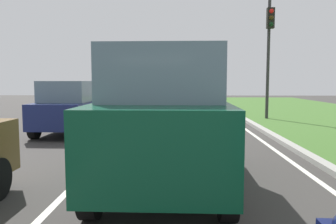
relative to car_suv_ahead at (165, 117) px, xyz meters
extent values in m
plane|color=#383533|center=(-0.86, 5.33, -1.17)|extent=(60.00, 60.00, 0.00)
cube|color=silver|center=(-1.56, 5.33, -1.16)|extent=(0.12, 32.00, 0.01)
cube|color=silver|center=(2.74, 5.33, -1.16)|extent=(0.12, 32.00, 0.01)
cube|color=#9E9B93|center=(3.24, 5.33, -1.11)|extent=(0.24, 48.00, 0.12)
cube|color=#0C472D|center=(0.00, 0.04, -0.24)|extent=(1.97, 4.53, 1.10)
cube|color=slate|center=(0.00, -0.11, 0.71)|extent=(1.74, 2.73, 0.80)
cylinder|color=black|center=(-0.85, 1.58, -0.79)|extent=(0.23, 0.76, 0.76)
cylinder|color=black|center=(0.90, 1.56, -0.79)|extent=(0.23, 0.76, 0.76)
cylinder|color=black|center=(-0.90, -1.47, -0.79)|extent=(0.23, 0.76, 0.76)
cylinder|color=black|center=(0.85, -1.50, -0.79)|extent=(0.23, 0.76, 0.76)
cube|color=navy|center=(-3.41, 5.64, -0.47)|extent=(1.73, 3.74, 0.80)
cube|color=slate|center=(-3.42, 5.39, 0.27)|extent=(1.53, 1.94, 0.68)
cylinder|color=black|center=(-4.14, 6.92, -0.87)|extent=(0.23, 0.61, 0.60)
cylinder|color=black|center=(-2.63, 6.88, -0.87)|extent=(0.23, 0.61, 0.60)
cylinder|color=black|center=(-4.20, 4.40, -0.87)|extent=(0.23, 0.61, 0.60)
cylinder|color=black|center=(-2.69, 4.36, -0.87)|extent=(0.23, 0.61, 0.60)
cylinder|color=#2D2D2D|center=(4.33, 9.78, 1.53)|extent=(0.14, 0.14, 5.39)
cube|color=black|center=(4.33, 9.58, 3.39)|extent=(0.32, 0.24, 0.90)
sphere|color=red|center=(4.33, 9.45, 3.67)|extent=(0.20, 0.20, 0.20)
sphere|color=#382B0C|center=(4.33, 9.45, 3.39)|extent=(0.20, 0.20, 0.20)
sphere|color=black|center=(4.33, 9.45, 3.11)|extent=(0.20, 0.20, 0.20)
camera|label=1|loc=(0.21, -5.65, 0.62)|focal=35.68mm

